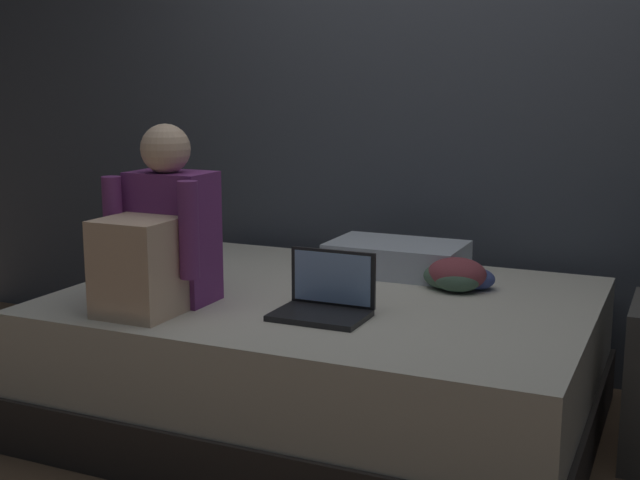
{
  "coord_description": "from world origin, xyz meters",
  "views": [
    {
      "loc": [
        1.04,
        -2.55,
        1.33
      ],
      "look_at": [
        -0.15,
        0.1,
        0.77
      ],
      "focal_mm": 47.02,
      "sensor_mm": 36.0,
      "label": 1
    }
  ],
  "objects_px": {
    "laptop": "(325,300)",
    "pillow": "(397,258)",
    "clothes_pile": "(457,276)",
    "person_sitting": "(159,238)",
    "bed": "(329,360)"
  },
  "relations": [
    {
      "from": "laptop",
      "to": "pillow",
      "type": "bearing_deg",
      "value": 88.91
    },
    {
      "from": "pillow",
      "to": "clothes_pile",
      "type": "relative_size",
      "value": 2.05
    },
    {
      "from": "person_sitting",
      "to": "laptop",
      "type": "xyz_separation_m",
      "value": [
        0.59,
        0.13,
        -0.2
      ]
    },
    {
      "from": "person_sitting",
      "to": "pillow",
      "type": "bearing_deg",
      "value": 54.73
    },
    {
      "from": "laptop",
      "to": "pillow",
      "type": "height_order",
      "value": "laptop"
    },
    {
      "from": "bed",
      "to": "person_sitting",
      "type": "height_order",
      "value": "person_sitting"
    },
    {
      "from": "laptop",
      "to": "clothes_pile",
      "type": "bearing_deg",
      "value": 58.86
    },
    {
      "from": "person_sitting",
      "to": "pillow",
      "type": "height_order",
      "value": "person_sitting"
    },
    {
      "from": "clothes_pile",
      "to": "pillow",
      "type": "bearing_deg",
      "value": 148.96
    },
    {
      "from": "laptop",
      "to": "pillow",
      "type": "xyz_separation_m",
      "value": [
        0.01,
        0.73,
        0.01
      ]
    },
    {
      "from": "person_sitting",
      "to": "pillow",
      "type": "distance_m",
      "value": 1.07
    },
    {
      "from": "bed",
      "to": "pillow",
      "type": "relative_size",
      "value": 3.57
    },
    {
      "from": "pillow",
      "to": "person_sitting",
      "type": "bearing_deg",
      "value": -125.27
    },
    {
      "from": "bed",
      "to": "person_sitting",
      "type": "xyz_separation_m",
      "value": [
        -0.49,
        -0.41,
        0.52
      ]
    },
    {
      "from": "laptop",
      "to": "pillow",
      "type": "relative_size",
      "value": 0.57
    }
  ]
}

